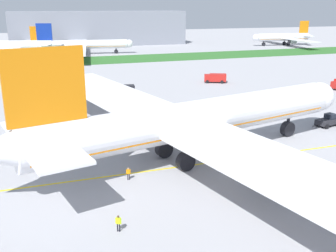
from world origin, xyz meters
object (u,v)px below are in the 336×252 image
parked_airliner_far_outer (284,37)px  airliner_foreground (193,121)px  service_truck_fuel_bowser (215,78)px  parked_airliner_far_right (78,45)px  parked_airliner_far_centre (11,46)px  ground_crew_wingwalker_port (128,172)px  pushback_tug (328,121)px  ground_crew_marshaller_front (118,222)px  service_truck_baggage_loader (124,90)px

parked_airliner_far_outer → airliner_foreground: bearing=-128.5°
service_truck_fuel_bowser → parked_airliner_far_right: parked_airliner_far_right is taller
airliner_foreground → parked_airliner_far_centre: bearing=102.5°
parked_airliner_far_centre → service_truck_fuel_bowser: bearing=-54.1°
parked_airliner_far_centre → parked_airliner_far_outer: size_ratio=1.19×
service_truck_fuel_bowser → parked_airliner_far_right: size_ratio=0.08×
airliner_foreground → ground_crew_wingwalker_port: bearing=-158.9°
pushback_tug → parked_airliner_far_outer: 153.29m
parked_airliner_far_right → ground_crew_marshaller_front: bearing=-95.0°
ground_crew_wingwalker_port → parked_airliner_far_centre: size_ratio=0.02×
airliner_foreground → ground_crew_marshaller_front: size_ratio=53.87×
service_truck_baggage_loader → parked_airliner_far_right: 88.86m
service_truck_fuel_bowser → parked_airliner_far_right: (-28.76, 81.01, 2.78)m
ground_crew_marshaller_front → service_truck_fuel_bowser: 78.74m
pushback_tug → ground_crew_wingwalker_port: bearing=-164.6°
service_truck_baggage_loader → parked_airliner_far_right: bearing=90.5°
airliner_foreground → service_truck_baggage_loader: 43.98m
pushback_tug → ground_crew_marshaller_front: (-43.22, -22.11, 0.03)m
airliner_foreground → pushback_tug: bearing=13.3°
parked_airliner_far_centre → parked_airliner_far_outer: (138.28, 7.51, -0.33)m
pushback_tug → parked_airliner_far_centre: 136.26m
parked_airliner_far_right → service_truck_fuel_bowser: bearing=-70.5°
pushback_tug → parked_airliner_far_right: (-30.17, 125.62, 3.17)m
service_truck_baggage_loader → parked_airliner_far_centre: (-28.80, 86.35, 3.31)m
airliner_foreground → service_truck_baggage_loader: (0.04, 43.77, -4.30)m
pushback_tug → service_truck_baggage_loader: size_ratio=1.24×
airliner_foreground → ground_crew_wingwalker_port: (-10.15, -3.92, -4.71)m
pushback_tug → service_truck_baggage_loader: (-29.39, 36.80, 0.38)m
airliner_foreground → parked_airliner_far_centre: 133.26m
parked_airliner_far_right → parked_airliner_far_outer: bearing=2.6°
parked_airliner_far_right → ground_crew_wingwalker_port: bearing=-93.9°
ground_crew_marshaller_front → parked_airliner_far_right: bearing=85.0°
ground_crew_marshaller_front → airliner_foreground: bearing=47.7°
airliner_foreground → ground_crew_marshaller_front: 21.01m
ground_crew_marshaller_front → service_truck_baggage_loader: bearing=76.8°
parked_airliner_far_centre → parked_airliner_far_outer: 138.48m
parked_airliner_far_right → parked_airliner_far_outer: parked_airliner_far_outer is taller
parked_airliner_far_right → parked_airliner_far_outer: 110.37m
airliner_foreground → parked_airliner_far_right: size_ratio=1.19×
pushback_tug → parked_airliner_far_right: 129.23m
pushback_tug → service_truck_fuel_bowser: size_ratio=0.98×
service_truck_fuel_bowser → parked_airliner_far_outer: parked_airliner_far_outer is taller
parked_airliner_far_centre → parked_airliner_far_right: parked_airliner_far_centre is taller
ground_crew_wingwalker_port → airliner_foreground: bearing=21.1°
ground_crew_marshaller_front → parked_airliner_far_centre: 146.07m
ground_crew_marshaller_front → service_truck_baggage_loader: 60.52m
parked_airliner_far_centre → parked_airliner_far_right: size_ratio=0.86×
airliner_foreground → pushback_tug: size_ratio=14.61×
ground_crew_marshaller_front → parked_airliner_far_right: parked_airliner_far_right is taller
service_truck_baggage_loader → parked_airliner_far_centre: 91.08m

